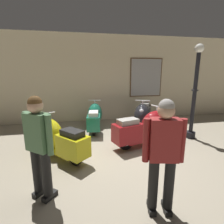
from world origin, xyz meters
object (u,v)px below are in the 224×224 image
at_px(scooter_0, 56,138).
at_px(visitor_1, 39,142).
at_px(scooter_3, 143,115).
at_px(scooter_1, 95,116).
at_px(visitor_0, 163,150).
at_px(scooter_2, 147,128).
at_px(lamppost, 195,93).

bearing_deg(scooter_0, visitor_1, 136.57).
height_order(scooter_3, visitor_1, visitor_1).
relative_size(scooter_1, visitor_0, 1.02).
distance_m(scooter_2, visitor_0, 2.40).
distance_m(scooter_0, lamppost, 3.94).
bearing_deg(scooter_2, scooter_3, 56.64).
height_order(scooter_0, scooter_3, scooter_3).
bearing_deg(scooter_2, scooter_0, 168.23).
bearing_deg(scooter_1, scooter_0, 157.74).
height_order(scooter_0, visitor_0, visitor_0).
bearing_deg(visitor_0, scooter_1, 20.34).
bearing_deg(scooter_2, lamppost, -7.63).
distance_m(scooter_3, visitor_0, 3.80).
height_order(scooter_1, scooter_3, scooter_3).
bearing_deg(visitor_1, scooter_2, -17.13).
distance_m(scooter_1, visitor_1, 3.45).
xyz_separation_m(scooter_0, scooter_1, (1.08, 1.82, -0.01)).
height_order(scooter_0, scooter_1, scooter_0).
distance_m(scooter_1, visitor_0, 3.92).
bearing_deg(scooter_0, lamppost, -124.55).
distance_m(scooter_1, scooter_2, 2.04).
xyz_separation_m(scooter_1, scooter_3, (1.65, -0.25, 0.03)).
bearing_deg(scooter_1, visitor_0, -163.83).
height_order(scooter_0, lamppost, lamppost).
bearing_deg(visitor_0, lamppost, -29.02).
relative_size(scooter_2, visitor_0, 1.10).
bearing_deg(lamppost, scooter_0, -173.27).
bearing_deg(scooter_3, scooter_0, -33.18).
height_order(lamppost, visitor_0, lamppost).
height_order(scooter_1, visitor_1, visitor_1).
bearing_deg(scooter_2, scooter_1, 110.78).
height_order(visitor_0, visitor_1, same).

